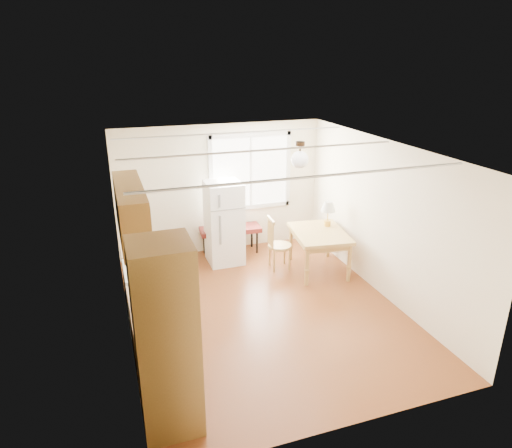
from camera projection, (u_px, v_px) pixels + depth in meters
name	position (u px, v px, depth m)	size (l,w,h in m)	color
room_shell	(264.00, 235.00, 6.61)	(4.60, 5.60, 2.62)	#582812
kitchen_run	(152.00, 300.00, 5.67)	(0.65, 3.40, 2.20)	brown
window_unit	(250.00, 172.00, 8.87)	(1.64, 0.05, 1.51)	white
pendant_light	(300.00, 159.00, 6.82)	(0.26, 0.26, 0.40)	#322216
refrigerator	(224.00, 223.00, 8.42)	(0.64, 0.67, 1.55)	white
bench	(230.00, 230.00, 8.87)	(1.20, 0.51, 0.54)	#571714
dining_table	(319.00, 237.00, 8.12)	(1.05, 1.30, 0.74)	#A98241
chair	(275.00, 240.00, 8.20)	(0.43, 0.43, 0.97)	#A98241
table_lamp	(328.00, 208.00, 8.25)	(0.27, 0.27, 0.46)	gold
coffee_maker	(153.00, 296.00, 5.36)	(0.26, 0.30, 0.38)	black
kettle	(145.00, 289.00, 5.63)	(0.10, 0.10, 0.20)	red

